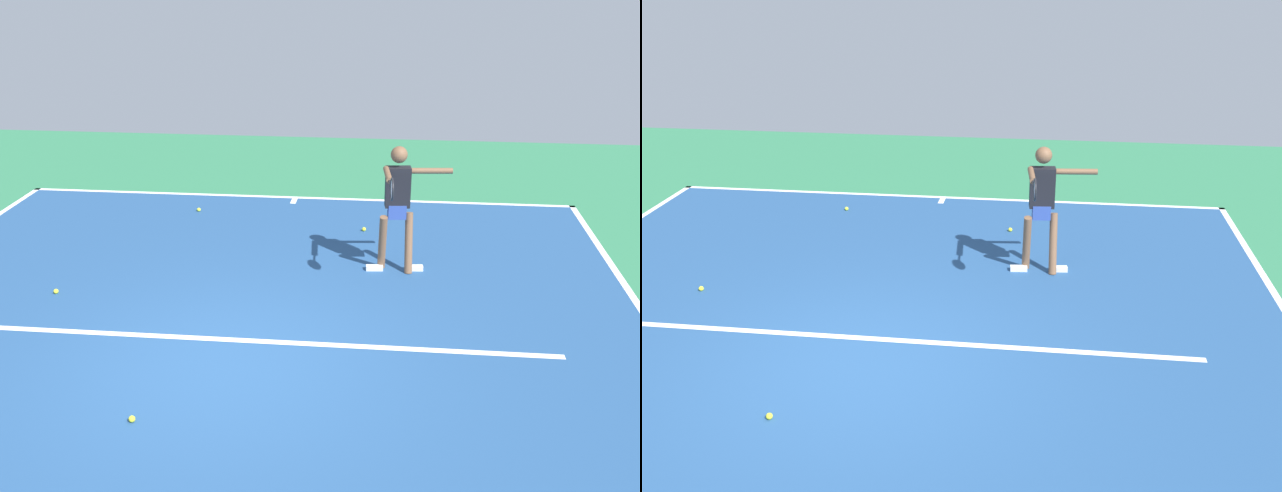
% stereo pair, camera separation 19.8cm
% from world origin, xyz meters
% --- Properties ---
extents(ground_plane, '(21.19, 21.19, 0.00)m').
position_xyz_m(ground_plane, '(0.00, 0.00, 0.00)').
color(ground_plane, '#2D754C').
extents(court_surface, '(10.08, 11.91, 0.00)m').
position_xyz_m(court_surface, '(0.00, 0.00, 0.00)').
color(court_surface, navy).
rests_on(court_surface, ground_plane).
extents(court_line_baseline_near, '(10.08, 0.10, 0.01)m').
position_xyz_m(court_line_baseline_near, '(0.00, -5.90, 0.00)').
color(court_line_baseline_near, white).
rests_on(court_line_baseline_near, ground_plane).
extents(court_line_service, '(7.56, 0.10, 0.01)m').
position_xyz_m(court_line_service, '(0.00, -0.58, 0.00)').
color(court_line_service, white).
rests_on(court_line_service, ground_plane).
extents(court_line_centre_mark, '(0.10, 0.30, 0.01)m').
position_xyz_m(court_line_centre_mark, '(0.00, -5.70, 0.00)').
color(court_line_centre_mark, white).
rests_on(court_line_centre_mark, ground_plane).
extents(tennis_player, '(1.14, 1.25, 1.82)m').
position_xyz_m(tennis_player, '(-1.86, -2.75, 1.06)').
color(tennis_player, brown).
rests_on(tennis_player, ground_plane).
extents(tennis_ball_by_sideline, '(0.07, 0.07, 0.07)m').
position_xyz_m(tennis_ball_by_sideline, '(2.63, -1.56, 0.03)').
color(tennis_ball_by_sideline, yellow).
rests_on(tennis_ball_by_sideline, ground_plane).
extents(tennis_ball_near_player, '(0.07, 0.07, 0.07)m').
position_xyz_m(tennis_ball_near_player, '(0.65, 1.09, 0.03)').
color(tennis_ball_near_player, yellow).
rests_on(tennis_ball_near_player, ground_plane).
extents(tennis_ball_far_corner, '(0.07, 0.07, 0.07)m').
position_xyz_m(tennis_ball_far_corner, '(-1.34, -4.30, 0.03)').
color(tennis_ball_far_corner, yellow).
rests_on(tennis_ball_far_corner, ground_plane).
extents(tennis_ball_near_service_line, '(0.07, 0.07, 0.07)m').
position_xyz_m(tennis_ball_near_service_line, '(1.58, -4.97, 0.03)').
color(tennis_ball_near_service_line, '#CCE033').
rests_on(tennis_ball_near_service_line, ground_plane).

